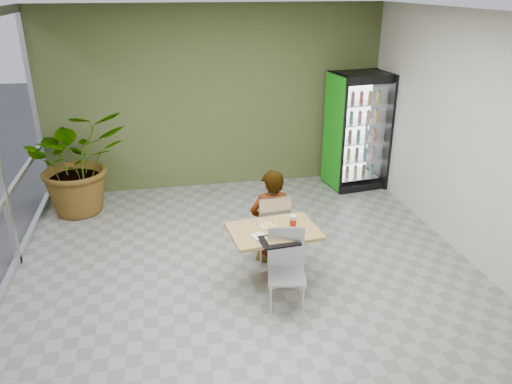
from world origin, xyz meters
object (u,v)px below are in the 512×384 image
seated_woman (271,226)px  cafeteria_tray (279,241)px  soda_cup (293,222)px  chair_far (272,222)px  beverage_fridge (357,131)px  dining_table (274,245)px  chair_near (286,263)px  potted_plant (77,161)px

seated_woman → cafeteria_tray: seated_woman is taller
soda_cup → chair_far: bearing=103.4°
cafeteria_tray → beverage_fridge: 3.94m
seated_woman → cafeteria_tray: size_ratio=3.61×
beverage_fridge → soda_cup: bearing=-132.0°
dining_table → seated_woman: size_ratio=0.71×
chair_far → soda_cup: 0.61m
dining_table → chair_far: chair_far is taller
chair_far → beverage_fridge: (2.10, 2.37, 0.47)m
chair_near → potted_plant: size_ratio=0.55×
chair_near → potted_plant: 4.15m
chair_near → beverage_fridge: beverage_fridge is taller
dining_table → seated_woman: 0.62m
beverage_fridge → cafeteria_tray: bearing=-132.4°
dining_table → chair_near: chair_near is taller
beverage_fridge → potted_plant: bearing=174.5°
potted_plant → dining_table: bearing=-46.3°
seated_woman → beverage_fridge: size_ratio=0.76×
chair_far → beverage_fridge: size_ratio=0.47×
dining_table → cafeteria_tray: size_ratio=2.57×
seated_woman → cafeteria_tray: (-0.11, -0.92, 0.27)m
dining_table → beverage_fridge: (2.21, 2.92, 0.50)m
dining_table → soda_cup: bearing=3.5°
soda_cup → cafeteria_tray: 0.42m
seated_woman → potted_plant: size_ratio=0.92×
soda_cup → chair_near: bearing=-112.6°
seated_woman → chair_near: bearing=81.1°
chair_far → soda_cup: bearing=97.9°
chair_far → dining_table: bearing=73.0°
cafeteria_tray → chair_far: bearing=82.1°
beverage_fridge → potted_plant: 4.82m
dining_table → chair_far: bearing=78.6°
soda_cup → potted_plant: bearing=136.4°
cafeteria_tray → beverage_fridge: bearing=55.5°
chair_far → cafeteria_tray: (-0.12, -0.87, 0.20)m
dining_table → chair_far: size_ratio=1.17×
cafeteria_tray → soda_cup: bearing=53.0°
soda_cup → potted_plant: 3.92m
chair_far → potted_plant: potted_plant is taller
chair_near → chair_far: bearing=97.1°
soda_cup → beverage_fridge: 3.52m
chair_far → soda_cup: size_ratio=6.28×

